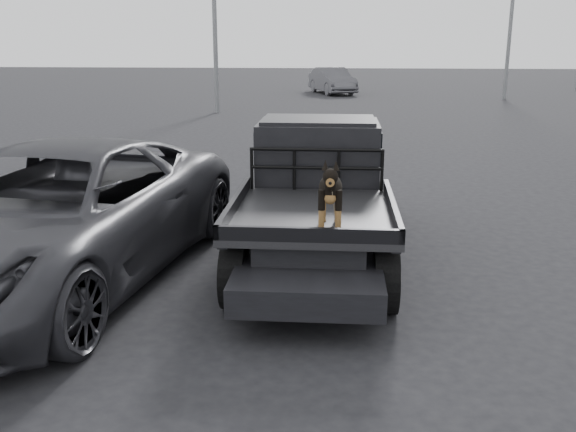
# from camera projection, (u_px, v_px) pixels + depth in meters

# --- Properties ---
(ground) EXTENTS (120.00, 120.00, 0.00)m
(ground) POSITION_uv_depth(u_px,v_px,m) (305.00, 340.00, 6.41)
(ground) COLOR black
(ground) RESTS_ON ground
(flatbed_ute) EXTENTS (2.00, 5.40, 0.92)m
(flatbed_ute) POSITION_uv_depth(u_px,v_px,m) (315.00, 226.00, 8.65)
(flatbed_ute) COLOR black
(flatbed_ute) RESTS_ON ground
(ute_cab) EXTENTS (1.72, 1.30, 0.88)m
(ute_cab) POSITION_uv_depth(u_px,v_px,m) (318.00, 149.00, 9.32)
(ute_cab) COLOR black
(ute_cab) RESTS_ON flatbed_ute
(headache_rack) EXTENTS (1.80, 0.08, 0.55)m
(headache_rack) POSITION_uv_depth(u_px,v_px,m) (316.00, 170.00, 8.65)
(headache_rack) COLOR black
(headache_rack) RESTS_ON flatbed_ute
(dog) EXTENTS (0.32, 0.60, 0.74)m
(dog) POSITION_uv_depth(u_px,v_px,m) (330.00, 193.00, 6.94)
(dog) COLOR black
(dog) RESTS_ON flatbed_ute
(parked_suv) EXTENTS (3.64, 6.39, 1.68)m
(parked_suv) POSITION_uv_depth(u_px,v_px,m) (54.00, 216.00, 7.73)
(parked_suv) COLOR #323237
(parked_suv) RESTS_ON ground
(distant_car_a) EXTENTS (2.79, 4.45, 1.39)m
(distant_car_a) POSITION_uv_depth(u_px,v_px,m) (332.00, 81.00, 34.52)
(distant_car_a) COLOR #4B4A50
(distant_car_a) RESTS_ON ground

